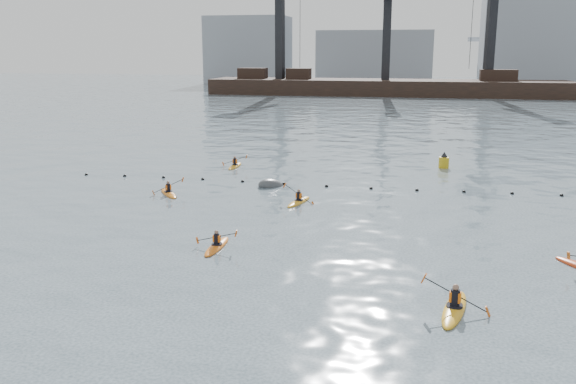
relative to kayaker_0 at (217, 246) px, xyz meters
name	(u,v)px	position (x,y,z in m)	size (l,w,h in m)	color
ground	(198,329)	(2.13, -8.34, -0.09)	(400.00, 400.00, 0.00)	#33414B
float_line	(305,185)	(1.63, 14.19, -0.06)	(33.24, 0.73, 0.24)	black
barge_pier	(384,86)	(1.91, 101.66, 1.80)	(72.00, 19.30, 29.50)	black
skyline	(403,49)	(4.37, 141.93, 9.15)	(141.00, 28.00, 22.00)	gray
kayaker_0	(217,246)	(0.00, 0.00, 0.00)	(2.04, 3.01, 1.03)	orange
kayaker_1	(454,308)	(10.54, -5.03, 0.02)	(2.44, 3.62, 1.37)	gold
kayaker_2	(168,193)	(-6.51, 9.73, 0.00)	(2.34, 2.79, 1.14)	orange
kayaker_3	(299,201)	(2.12, 9.25, 0.00)	(2.07, 3.03, 1.25)	#F0A31C
kayaker_5	(235,166)	(-5.06, 19.65, 0.00)	(2.09, 3.04, 1.12)	orange
mooring_buoy	(271,186)	(-0.60, 13.37, -0.09)	(1.96, 1.16, 0.98)	#3D3F42
nav_buoy	(444,162)	(11.14, 22.63, 0.35)	(0.79, 0.79, 1.45)	gold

